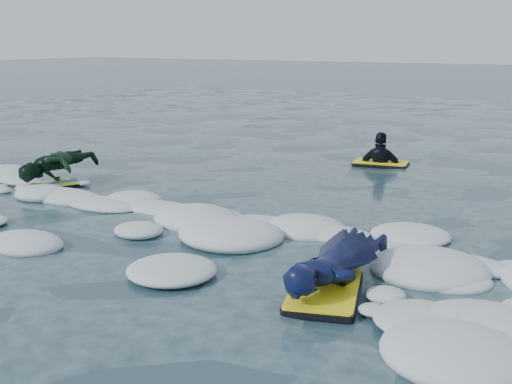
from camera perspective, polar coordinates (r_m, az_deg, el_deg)
ground at (r=7.31m, az=-13.41°, el=-4.88°), size 120.00×120.00×0.00m
foam_band at (r=8.04m, az=-8.26°, el=-2.98°), size 12.00×3.10×0.30m
prone_woman_unit at (r=5.98m, az=7.05°, el=-6.45°), size 0.94×1.73×0.44m
prone_child_unit at (r=10.54m, az=-17.18°, el=2.00°), size 0.82×1.40×0.54m
waiting_rider_unit at (r=11.99m, az=10.99°, el=1.82°), size 1.06×0.70×1.47m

